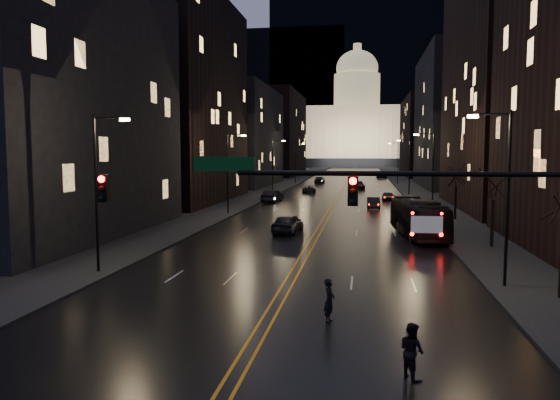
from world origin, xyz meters
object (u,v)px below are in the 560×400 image
at_px(pedestrian_a, 329,301).
at_px(oncoming_car_a, 288,223).
at_px(oncoming_car_b, 273,196).
at_px(receding_car_a, 373,203).
at_px(traffic_signal, 426,207).
at_px(pedestrian_b, 412,351).
at_px(bus, 418,218).

bearing_deg(pedestrian_a, oncoming_car_a, 21.07).
height_order(oncoming_car_b, pedestrian_a, pedestrian_a).
xyz_separation_m(receding_car_a, pedestrian_a, (-2.53, -45.16, 0.20)).
xyz_separation_m(traffic_signal, pedestrian_b, (-0.53, -2.00, -4.23)).
relative_size(receding_car_a, pedestrian_a, 2.38).
bearing_deg(receding_car_a, pedestrian_a, -94.45).
relative_size(traffic_signal, pedestrian_b, 9.87).
bearing_deg(traffic_signal, oncoming_car_b, 104.67).
height_order(traffic_signal, receding_car_a, traffic_signal).
distance_m(bus, receding_car_a, 21.81).
bearing_deg(traffic_signal, oncoming_car_a, 107.18).
height_order(traffic_signal, oncoming_car_b, traffic_signal).
bearing_deg(oncoming_car_b, pedestrian_b, 111.01).
bearing_deg(bus, receding_car_a, 90.95).
xyz_separation_m(traffic_signal, receding_car_a, (-0.84, 48.30, -4.40)).
bearing_deg(pedestrian_b, receding_car_a, -34.18).
height_order(oncoming_car_b, pedestrian_b, pedestrian_b).
height_order(bus, receding_car_a, bus).
height_order(traffic_signal, oncoming_car_a, traffic_signal).
xyz_separation_m(traffic_signal, pedestrian_a, (-3.37, 3.14, -4.20)).
bearing_deg(traffic_signal, pedestrian_a, 137.01).
height_order(oncoming_car_a, pedestrian_b, pedestrian_b).
distance_m(traffic_signal, pedestrian_b, 4.70).
relative_size(oncoming_car_a, pedestrian_b, 2.83).
bearing_deg(bus, pedestrian_a, -111.34).
relative_size(bus, oncoming_car_a, 2.22).
distance_m(oncoming_car_a, pedestrian_b, 30.22).
bearing_deg(bus, oncoming_car_b, 113.11).
relative_size(oncoming_car_a, oncoming_car_b, 0.97).
bearing_deg(receding_car_a, oncoming_car_b, 152.34).
relative_size(traffic_signal, receding_car_a, 4.02).
height_order(bus, pedestrian_b, bus).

